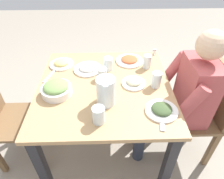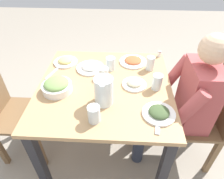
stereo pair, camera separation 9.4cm
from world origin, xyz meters
name	(u,v)px [view 2 (the right image)]	position (x,y,z in m)	size (l,w,h in m)	color
ground_plane	(106,145)	(0.00, 0.00, 0.00)	(8.00, 8.00, 0.00)	gray
dining_table	(105,97)	(0.00, 0.00, 0.62)	(0.96, 0.96, 0.74)	tan
chair_near	(205,117)	(-0.04, -0.78, 0.49)	(0.40, 0.40, 0.87)	brown
chair_far	(8,110)	(-0.05, 0.78, 0.49)	(0.40, 0.40, 0.87)	brown
diner_near	(183,102)	(-0.04, -0.57, 0.64)	(0.48, 0.53, 1.16)	#B24C4C
water_pitcher	(104,91)	(-0.18, -0.01, 0.84)	(0.16, 0.12, 0.19)	silver
salad_bowl	(57,86)	(-0.08, 0.32, 0.78)	(0.21, 0.21, 0.09)	white
plate_fries	(66,61)	(0.28, 0.35, 0.76)	(0.20, 0.20, 0.05)	white
plate_beans	(134,84)	(0.01, -0.21, 0.76)	(0.18, 0.18, 0.04)	white
plate_yoghurt	(90,67)	(0.20, 0.13, 0.76)	(0.22, 0.22, 0.05)	white
plate_rice_curry	(133,61)	(0.32, -0.21, 0.75)	(0.23, 0.23, 0.04)	white
plate_dolmas	(159,113)	(-0.27, -0.35, 0.76)	(0.20, 0.20, 0.04)	white
water_glass_near_left	(111,64)	(0.21, -0.03, 0.79)	(0.07, 0.07, 0.10)	silver
water_glass_far_right	(94,114)	(-0.34, 0.03, 0.79)	(0.07, 0.07, 0.11)	silver
water_glass_center	(150,63)	(0.22, -0.34, 0.80)	(0.07, 0.07, 0.11)	silver
water_glass_by_pitcher	(104,73)	(0.09, 0.01, 0.78)	(0.07, 0.07, 0.09)	silver
water_glass_far_left	(157,82)	(-0.02, -0.37, 0.80)	(0.07, 0.07, 0.11)	silver
salt_shaker	(159,54)	(0.43, -0.44, 0.77)	(0.03, 0.03, 0.05)	white
fork_near	(158,123)	(-0.34, -0.34, 0.74)	(0.17, 0.03, 0.01)	silver
knife_near	(53,73)	(0.13, 0.42, 0.74)	(0.18, 0.02, 0.01)	silver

